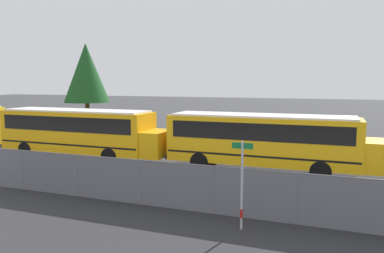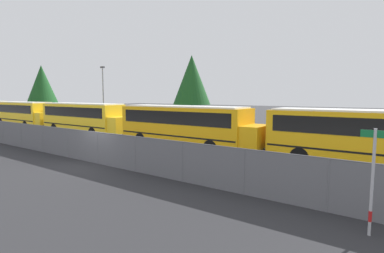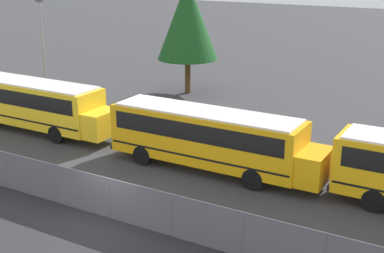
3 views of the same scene
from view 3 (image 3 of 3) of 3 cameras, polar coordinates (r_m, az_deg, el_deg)
ground_plane at (r=22.99m, az=-8.63°, el=-9.65°), size 200.00×200.00×0.00m
fence at (r=22.58m, az=-8.75°, el=-7.55°), size 96.73×0.07×1.83m
school_bus_2 at (r=34.59m, az=-16.64°, el=2.58°), size 11.45×2.53×3.13m
school_bus_3 at (r=26.90m, az=1.92°, el=-0.96°), size 11.45×2.53×3.13m
light_pole at (r=42.08m, az=-15.62°, el=8.41°), size 0.60×0.24×7.43m
tree_1 at (r=41.80m, az=-0.48°, el=11.32°), size 4.70×4.70×8.85m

